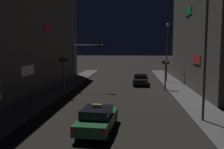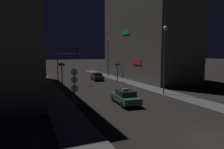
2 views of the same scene
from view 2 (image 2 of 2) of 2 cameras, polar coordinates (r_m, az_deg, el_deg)
The scene contains 12 objects.
ground_plane at distance 13.74m, azimuth 25.71°, elevation -16.88°, with size 300.00×300.00×0.00m, color black.
sidewalk_left at distance 31.68m, azimuth -17.73°, elevation -3.52°, with size 2.71×49.86×0.13m, color #4C4C4C.
sidewalk_right at distance 35.64m, azimuth 4.84°, elevation -2.19°, with size 2.71×49.86×0.13m, color #4C4C4C.
building_facade_right at distance 41.88m, azimuth 9.46°, elevation 12.64°, with size 8.85×22.47×20.02m.
taxi at distance 20.74m, azimuth 3.74°, elevation -6.39°, with size 2.15×4.58×1.62m.
far_car at distance 38.59m, azimuth -4.33°, elevation -0.55°, with size 2.19×4.59×1.42m.
traffic_light_overhead at distance 32.43m, azimuth -12.75°, elevation 3.61°, with size 3.84×0.42×5.38m.
traffic_light_left_kerb at distance 28.42m, azimuth -14.07°, elevation 1.05°, with size 0.80×0.42×3.92m.
traffic_light_right_kerb at distance 35.89m, azimuth 1.57°, elevation 1.79°, with size 0.80×0.42×3.46m.
sign_pole_left at distance 17.62m, azimuth -10.63°, elevation -3.18°, with size 0.62×0.10×3.80m.
street_lamp_near_block at distance 25.77m, azimuth 14.81°, elevation 7.27°, with size 0.53×0.53×8.39m.
street_lamp_far_block at distance 42.74m, azimuth -1.08°, elevation 6.02°, with size 0.43×0.43×8.11m.
Camera 2 is at (-9.71, -8.19, 5.24)m, focal length 32.09 mm.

